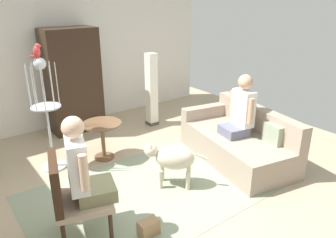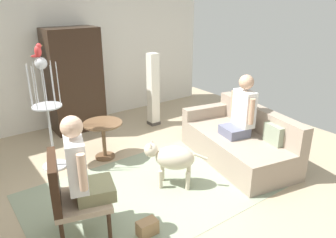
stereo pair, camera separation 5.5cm
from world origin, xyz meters
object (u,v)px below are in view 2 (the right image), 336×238
at_px(armchair, 69,192).
at_px(person_on_couch, 242,110).
at_px(column_lamp, 153,90).
at_px(handbag, 147,228).
at_px(round_end_table, 103,133).
at_px(parrot, 38,51).
at_px(armoire_cabinet, 74,80).
at_px(couch, 239,142).
at_px(bird_cage_stand, 48,113).
at_px(person_on_armchair, 81,166).
at_px(dog, 172,158).

distance_m(armchair, person_on_couch, 2.73).
bearing_deg(column_lamp, handbag, -125.10).
distance_m(round_end_table, parrot, 1.51).
xyz_separation_m(armoire_cabinet, handbag, (-0.56, -3.29, -0.85)).
relative_size(person_on_couch, parrot, 5.02).
distance_m(couch, handbag, 2.19).
height_order(bird_cage_stand, armoire_cabinet, armoire_cabinet).
height_order(armchair, parrot, parrot).
bearing_deg(bird_cage_stand, person_on_armchair, -96.45).
bearing_deg(couch, person_on_armchair, -175.49).
height_order(dog, handbag, dog).
xyz_separation_m(dog, handbag, (-0.80, -0.62, -0.32)).
bearing_deg(handbag, column_lamp, 54.90).
bearing_deg(person_on_armchair, parrot, 84.07).
distance_m(bird_cage_stand, armoire_cabinet, 1.51).
relative_size(dog, armoire_cabinet, 0.34).
xyz_separation_m(round_end_table, armoire_cabinet, (0.14, 1.41, 0.52)).
distance_m(couch, column_lamp, 2.04).
relative_size(bird_cage_stand, parrot, 8.98).
distance_m(bird_cage_stand, parrot, 0.87).
distance_m(person_on_armchair, round_end_table, 1.77).
bearing_deg(parrot, couch, -30.76).
bearing_deg(armchair, person_on_armchair, -16.48).
distance_m(parrot, armoire_cabinet, 1.71).
relative_size(armchair, parrot, 5.15).
distance_m(person_on_couch, round_end_table, 2.12).
xyz_separation_m(armchair, handbag, (0.64, -0.46, -0.45)).
bearing_deg(couch, armchair, -176.62).
height_order(person_on_couch, handbag, person_on_couch).
relative_size(couch, armchair, 2.15).
xyz_separation_m(person_on_armchair, parrot, (0.17, 1.65, 0.92)).
distance_m(dog, bird_cage_stand, 1.87).
distance_m(armoire_cabinet, handbag, 3.45).
bearing_deg(dog, armchair, -173.58).
bearing_deg(person_on_couch, column_lamp, 96.69).
relative_size(couch, handbag, 9.15).
relative_size(person_on_couch, bird_cage_stand, 0.56).
bearing_deg(person_on_couch, bird_cage_stand, 148.41).
relative_size(dog, parrot, 3.54).
bearing_deg(round_end_table, armoire_cabinet, 84.24).
bearing_deg(person_on_armchair, handbag, -40.06).
xyz_separation_m(person_on_couch, bird_cage_stand, (-2.38, 1.46, 0.05)).
xyz_separation_m(dog, column_lamp, (1.03, 1.98, 0.29)).
bearing_deg(round_end_table, armchair, -126.77).
relative_size(parrot, armoire_cabinet, 0.10).
relative_size(bird_cage_stand, armoire_cabinet, 0.87).
xyz_separation_m(person_on_armchair, dog, (1.30, 0.20, -0.39)).
bearing_deg(handbag, parrot, 98.98).
relative_size(couch, bird_cage_stand, 1.23).
height_order(parrot, armoire_cabinet, armoire_cabinet).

